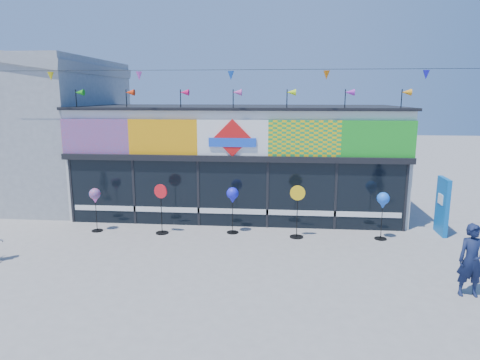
# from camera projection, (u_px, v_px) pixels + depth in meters

# --- Properties ---
(ground) EXTENTS (80.00, 80.00, 0.00)m
(ground) POSITION_uv_depth(u_px,v_px,m) (219.00, 263.00, 11.65)
(ground) COLOR gray
(ground) RESTS_ON ground
(kite_shop) EXTENTS (16.00, 5.70, 5.31)m
(kite_shop) POSITION_uv_depth(u_px,v_px,m) (240.00, 158.00, 17.05)
(kite_shop) COLOR silver
(kite_shop) RESTS_ON ground
(neighbour_building) EXTENTS (8.18, 7.20, 6.87)m
(neighbour_building) POSITION_uv_depth(u_px,v_px,m) (15.00, 125.00, 18.77)
(neighbour_building) COLOR #9FA2A4
(neighbour_building) RESTS_ON ground
(blue_sign) EXTENTS (0.18, 0.94, 1.88)m
(blue_sign) POSITION_uv_depth(u_px,v_px,m) (442.00, 206.00, 13.98)
(blue_sign) COLOR #0B5DAB
(blue_sign) RESTS_ON ground
(spinner_0) EXTENTS (0.37, 0.37, 1.48)m
(spinner_0) POSITION_uv_depth(u_px,v_px,m) (95.00, 197.00, 14.21)
(spinner_0) COLOR black
(spinner_0) RESTS_ON ground
(spinner_1) EXTENTS (0.46, 0.42, 1.67)m
(spinner_1) POSITION_uv_depth(u_px,v_px,m) (161.00, 208.00, 14.03)
(spinner_1) COLOR black
(spinner_1) RESTS_ON ground
(spinner_2) EXTENTS (0.39, 0.39, 1.55)m
(spinner_2) POSITION_uv_depth(u_px,v_px,m) (233.00, 197.00, 14.02)
(spinner_2) COLOR black
(spinner_2) RESTS_ON ground
(spinner_3) EXTENTS (0.48, 0.44, 1.71)m
(spinner_3) POSITION_uv_depth(u_px,v_px,m) (297.00, 210.00, 13.62)
(spinner_3) COLOR black
(spinner_3) RESTS_ON ground
(spinner_4) EXTENTS (0.39, 0.39, 1.53)m
(spinner_4) POSITION_uv_depth(u_px,v_px,m) (383.00, 202.00, 13.39)
(spinner_4) COLOR black
(spinner_4) RESTS_ON ground
(adult_man) EXTENTS (0.62, 0.41, 1.69)m
(adult_man) POSITION_uv_depth(u_px,v_px,m) (472.00, 260.00, 9.63)
(adult_man) COLOR #131C3C
(adult_man) RESTS_ON ground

